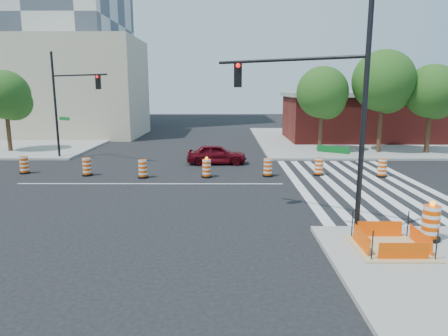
# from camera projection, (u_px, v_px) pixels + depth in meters

# --- Properties ---
(ground) EXTENTS (120.00, 120.00, 0.00)m
(ground) POSITION_uv_depth(u_px,v_px,m) (150.00, 184.00, 21.02)
(ground) COLOR black
(ground) RESTS_ON ground
(sidewalk_ne) EXTENTS (22.00, 22.00, 0.15)m
(sidewalk_ne) POSITION_uv_depth(u_px,v_px,m) (370.00, 140.00, 38.58)
(sidewalk_ne) COLOR gray
(sidewalk_ne) RESTS_ON ground
(sidewalk_nw) EXTENTS (22.00, 22.00, 0.15)m
(sidewalk_nw) POSITION_uv_depth(u_px,v_px,m) (0.00, 140.00, 38.74)
(sidewalk_nw) COLOR gray
(sidewalk_nw) RESTS_ON ground
(crosswalk_east) EXTENTS (6.75, 13.50, 0.01)m
(crosswalk_east) POSITION_uv_depth(u_px,v_px,m) (358.00, 184.00, 20.97)
(crosswalk_east) COLOR silver
(crosswalk_east) RESTS_ON ground
(lane_centerline) EXTENTS (14.00, 0.12, 0.01)m
(lane_centerline) POSITION_uv_depth(u_px,v_px,m) (150.00, 184.00, 21.02)
(lane_centerline) COLOR silver
(lane_centerline) RESTS_ON ground
(excavation_pit) EXTENTS (2.20, 2.20, 0.90)m
(excavation_pit) POSITION_uv_depth(u_px,v_px,m) (390.00, 246.00, 12.11)
(excavation_pit) COLOR tan
(excavation_pit) RESTS_ON ground
(brick_storefront) EXTENTS (16.50, 8.50, 4.60)m
(brick_storefront) POSITION_uv_depth(u_px,v_px,m) (372.00, 117.00, 38.14)
(brick_storefront) COLOR maroon
(brick_storefront) RESTS_ON ground
(beige_midrise) EXTENTS (14.00, 10.00, 10.00)m
(beige_midrise) POSITION_uv_depth(u_px,v_px,m) (73.00, 88.00, 41.67)
(beige_midrise) COLOR #C4B695
(beige_midrise) RESTS_ON ground
(red_coupe) EXTENTS (4.00, 1.72, 1.34)m
(red_coupe) POSITION_uv_depth(u_px,v_px,m) (217.00, 154.00, 26.47)
(red_coupe) COLOR #540710
(red_coupe) RESTS_ON ground
(signal_pole_se) EXTENTS (4.71, 3.26, 7.41)m
(signal_pole_se) POSITION_uv_depth(u_px,v_px,m) (318.00, 100.00, 13.33)
(signal_pole_se) COLOR black
(signal_pole_se) RESTS_ON ground
(signal_pole_nw) EXTENTS (4.70, 3.09, 7.29)m
(signal_pole_nw) POSITION_uv_depth(u_px,v_px,m) (68.00, 95.00, 27.04)
(signal_pole_nw) COLOR black
(signal_pole_nw) RESTS_ON ground
(pit_drum) EXTENTS (0.66, 0.66, 1.30)m
(pit_drum) POSITION_uv_depth(u_px,v_px,m) (431.00, 224.00, 12.70)
(pit_drum) COLOR black
(pit_drum) RESTS_ON ground
(tree_north_b) EXTENTS (3.73, 3.73, 6.34)m
(tree_north_b) POSITION_uv_depth(u_px,v_px,m) (6.00, 98.00, 30.57)
(tree_north_b) COLOR #382314
(tree_north_b) RESTS_ON ground
(tree_north_c) EXTENTS (3.89, 3.89, 6.61)m
(tree_north_c) POSITION_uv_depth(u_px,v_px,m) (323.00, 95.00, 30.28)
(tree_north_c) COLOR #382314
(tree_north_c) RESTS_ON ground
(tree_north_d) EXTENTS (4.59, 4.59, 7.80)m
(tree_north_d) POSITION_uv_depth(u_px,v_px,m) (384.00, 84.00, 29.82)
(tree_north_d) COLOR #382314
(tree_north_d) RESTS_ON ground
(tree_north_e) EXTENTS (3.97, 3.95, 6.72)m
(tree_north_e) POSITION_uv_depth(u_px,v_px,m) (432.00, 94.00, 29.62)
(tree_north_e) COLOR #382314
(tree_north_e) RESTS_ON ground
(median_drum_1) EXTENTS (0.60, 0.60, 1.02)m
(median_drum_1) POSITION_uv_depth(u_px,v_px,m) (24.00, 165.00, 23.50)
(median_drum_1) COLOR black
(median_drum_1) RESTS_ON ground
(median_drum_2) EXTENTS (0.60, 0.60, 1.02)m
(median_drum_2) POSITION_uv_depth(u_px,v_px,m) (87.00, 167.00, 22.91)
(median_drum_2) COLOR black
(median_drum_2) RESTS_ON ground
(median_drum_3) EXTENTS (0.60, 0.60, 1.02)m
(median_drum_3) POSITION_uv_depth(u_px,v_px,m) (143.00, 169.00, 22.34)
(median_drum_3) COLOR black
(median_drum_3) RESTS_ON ground
(median_drum_4) EXTENTS (0.60, 0.60, 1.18)m
(median_drum_4) POSITION_uv_depth(u_px,v_px,m) (207.00, 169.00, 22.47)
(median_drum_4) COLOR black
(median_drum_4) RESTS_ON ground
(median_drum_5) EXTENTS (0.60, 0.60, 1.02)m
(median_drum_5) POSITION_uv_depth(u_px,v_px,m) (268.00, 168.00, 22.72)
(median_drum_5) COLOR black
(median_drum_5) RESTS_ON ground
(median_drum_6) EXTENTS (0.60, 0.60, 1.02)m
(median_drum_6) POSITION_uv_depth(u_px,v_px,m) (319.00, 167.00, 22.99)
(median_drum_6) COLOR black
(median_drum_6) RESTS_ON ground
(median_drum_7) EXTENTS (0.60, 0.60, 1.02)m
(median_drum_7) POSITION_uv_depth(u_px,v_px,m) (382.00, 169.00, 22.59)
(median_drum_7) COLOR black
(median_drum_7) RESTS_ON ground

